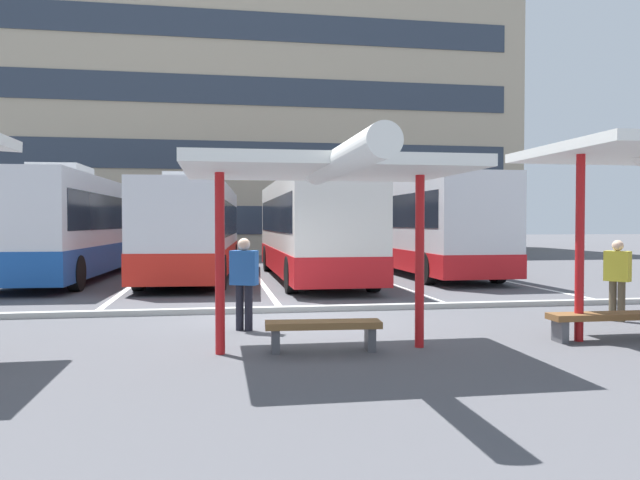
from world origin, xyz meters
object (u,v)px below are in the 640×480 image
coach_bus_0 (75,228)px  coach_bus_2 (311,230)px  bench_2 (323,329)px  waiting_passenger_3 (617,275)px  waiting_shelter_1 (326,171)px  waiting_passenger_1 (244,277)px  coach_bus_3 (422,226)px  bench_3 (608,319)px  coach_bus_1 (195,232)px

coach_bus_0 → coach_bus_2: (7.90, -1.87, -0.04)m
bench_2 → waiting_passenger_3: 6.36m
bench_2 → waiting_shelter_1: bearing=-90.0°
waiting_passenger_1 → coach_bus_3: bearing=57.3°
bench_3 → waiting_passenger_1: 6.09m
coach_bus_0 → coach_bus_1: 4.06m
coach_bus_0 → bench_3: size_ratio=5.97×
coach_bus_2 → waiting_shelter_1: bearing=-97.6°
coach_bus_2 → waiting_passenger_3: (4.53, -9.51, -0.78)m
coach_bus_3 → waiting_shelter_1: coach_bus_3 is taller
waiting_passenger_1 → waiting_passenger_3: bearing=-1.3°
waiting_shelter_1 → bench_3: 5.22m
coach_bus_0 → coach_bus_3: (12.30, -0.26, 0.06)m
waiting_shelter_1 → bench_3: size_ratio=2.55×
waiting_shelter_1 → bench_3: waiting_shelter_1 is taller
coach_bus_3 → bench_2: bearing=-114.7°
bench_3 → waiting_passenger_1: size_ratio=1.20×
coach_bus_3 → waiting_shelter_1: bearing=-114.4°
coach_bus_2 → waiting_passenger_1: coach_bus_2 is taller
waiting_passenger_3 → coach_bus_1: bearing=126.9°
coach_bus_3 → bench_3: (-1.27, -12.86, -1.43)m
coach_bus_1 → bench_3: coach_bus_1 is taller
coach_bus_3 → waiting_shelter_1: (-5.95, -13.14, 0.88)m
coach_bus_0 → waiting_shelter_1: coach_bus_0 is taller
coach_bus_0 → coach_bus_3: 12.31m
coach_bus_1 → coach_bus_3: 8.25m
coach_bus_3 → coach_bus_1: bearing=179.8°
coach_bus_3 → coach_bus_2: bearing=-159.9°
coach_bus_0 → bench_2: bearing=-64.3°
coach_bus_3 → bench_2: size_ratio=6.23×
coach_bus_1 → waiting_passenger_1: coach_bus_1 is taller
coach_bus_3 → waiting_passenger_3: bearing=-89.4°
coach_bus_1 → coach_bus_2: 4.18m
coach_bus_3 → waiting_passenger_1: size_ratio=6.62×
waiting_shelter_1 → bench_2: bearing=90.0°
bench_2 → bench_3: same height
coach_bus_1 → waiting_passenger_1: size_ratio=7.25×
coach_bus_1 → coach_bus_2: size_ratio=1.09×
coach_bus_1 → bench_3: bearing=-61.6°
coach_bus_0 → coach_bus_3: size_ratio=1.08×
waiting_shelter_1 → waiting_passenger_3: (6.07, 2.01, -1.76)m
coach_bus_0 → waiting_passenger_3: size_ratio=7.47×
waiting_passenger_3 → coach_bus_0: bearing=137.5°
coach_bus_2 → coach_bus_3: coach_bus_3 is taller
coach_bus_3 → bench_3: size_ratio=5.50×
coach_bus_0 → coach_bus_1: (4.05, -0.23, -0.12)m
coach_bus_2 → coach_bus_3: bearing=20.1°
coach_bus_0 → waiting_shelter_1: bearing=-64.6°
waiting_shelter_1 → bench_2: (-0.00, 0.22, -2.31)m
waiting_passenger_1 → coach_bus_1: bearing=96.3°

